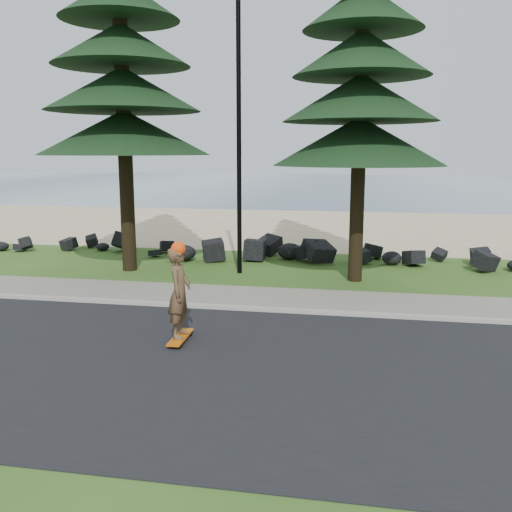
# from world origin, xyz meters

# --- Properties ---
(ground) EXTENTS (160.00, 160.00, 0.00)m
(ground) POSITION_xyz_m (0.00, 0.00, 0.00)
(ground) COLOR #33571B
(ground) RESTS_ON ground
(road) EXTENTS (160.00, 7.00, 0.02)m
(road) POSITION_xyz_m (0.00, -4.50, 0.01)
(road) COLOR black
(road) RESTS_ON ground
(kerb) EXTENTS (160.00, 0.20, 0.10)m
(kerb) POSITION_xyz_m (0.00, -0.90, 0.05)
(kerb) COLOR #A39E93
(kerb) RESTS_ON ground
(sidewalk) EXTENTS (160.00, 2.00, 0.08)m
(sidewalk) POSITION_xyz_m (0.00, 0.20, 0.04)
(sidewalk) COLOR gray
(sidewalk) RESTS_ON ground
(beach_sand) EXTENTS (160.00, 15.00, 0.01)m
(beach_sand) POSITION_xyz_m (0.00, 14.50, 0.01)
(beach_sand) COLOR tan
(beach_sand) RESTS_ON ground
(ocean) EXTENTS (160.00, 58.00, 0.01)m
(ocean) POSITION_xyz_m (0.00, 51.00, 0.00)
(ocean) COLOR #3C5774
(ocean) RESTS_ON ground
(seawall_boulders) EXTENTS (60.00, 2.40, 1.10)m
(seawall_boulders) POSITION_xyz_m (0.00, 5.60, 0.00)
(seawall_boulders) COLOR black
(seawall_boulders) RESTS_ON ground
(lamp_post) EXTENTS (0.25, 0.14, 8.14)m
(lamp_post) POSITION_xyz_m (0.00, 3.20, 4.13)
(lamp_post) COLOR black
(lamp_post) RESTS_ON ground
(skateboarder) EXTENTS (0.44, 1.07, 1.98)m
(skateboarder) POSITION_xyz_m (0.23, -3.33, 1.00)
(skateboarder) COLOR #C05A0B
(skateboarder) RESTS_ON ground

